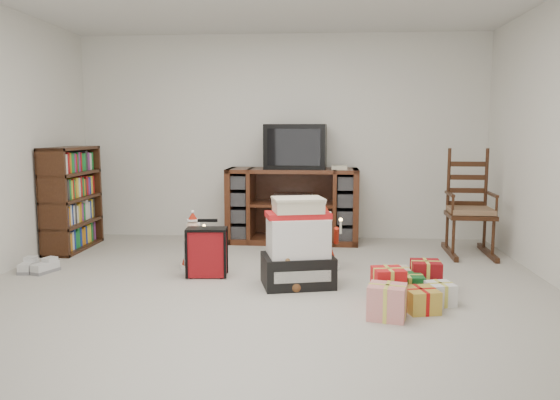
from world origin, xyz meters
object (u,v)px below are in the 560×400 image
Objects in this scene: gift_cluster at (410,287)px; rocking_chair at (469,217)px; bookshelf at (72,200)px; santa_figurine at (324,244)px; sneaker_pair at (37,267)px; teddy_bear at (288,270)px; crt_television at (296,147)px; red_suitcase at (207,252)px; tv_stand at (293,205)px; mrs_claus_figurine at (193,246)px; gift_pile at (298,248)px.

rocking_chair is at bearing 62.60° from gift_cluster.
rocking_chair is (4.40, 0.07, -0.15)m from bookshelf.
sneaker_pair is (-2.72, -0.31, -0.20)m from santa_figurine.
crt_television reaches higher than teddy_bear.
rocking_chair reaches higher than gift_cluster.
rocking_chair reaches higher than red_suitcase.
tv_stand is at bearing 38.49° from sneaker_pair.
bookshelf is at bearing 100.51° from sneaker_pair.
sneaker_pair is at bearing -144.72° from tv_stand.
mrs_claus_figurine is 1.61× the size of sneaker_pair.
tv_stand is at bearing 168.73° from rocking_chair.
tv_stand is 2.83× the size of mrs_claus_figurine.
crt_television reaches higher than gift_cluster.
crt_television is at bearing 12.37° from bookshelf.
bookshelf is 3.37× the size of sneaker_pair.
tv_stand is 2.13× the size of crt_television.
red_suitcase is (-2.65, -1.14, -0.18)m from rocking_chair.
rocking_chair is at bearing 19.12° from red_suitcase.
rocking_chair is 2.89m from red_suitcase.
bookshelf reaches higher than mrs_claus_figurine.
mrs_claus_figurine is (-0.20, 0.33, -0.02)m from red_suitcase.
crt_television reaches higher than red_suitcase.
crt_television reaches higher than santa_figurine.
tv_stand is 1.97m from teddy_bear.
sneaker_pair is (-1.44, -0.29, -0.16)m from mrs_claus_figurine.
teddy_bear is at bearing -26.92° from red_suitcase.
gift_pile is 1.42× the size of red_suitcase.
santa_figurine is (1.07, 0.36, 0.02)m from red_suitcase.
tv_stand reaches higher than gift_pile.
sneaker_pair is 3.45m from gift_cluster.
gift_cluster is at bearing -63.10° from crt_television.
tv_stand is 1.34m from santa_figurine.
sneaker_pair is (-2.41, 0.36, -0.12)m from teddy_bear.
gift_cluster is at bearing -64.02° from tv_stand.
rocking_chair is 3.47× the size of sneaker_pair.
santa_figurine reaches higher than gift_cluster.
crt_television reaches higher than tv_stand.
rocking_chair is 1.62× the size of crt_television.
sneaker_pair is at bearing -84.02° from bookshelf.
red_suitcase is (-0.84, 0.23, -0.10)m from gift_pile.
sneaker_pair is (-2.49, 0.27, -0.28)m from gift_pile.
bookshelf reaches higher than gift_pile.
sneaker_pair is at bearing -143.65° from crt_television.
rocking_chair is 1.84× the size of santa_figurine.
bookshelf is 1.75m from mrs_claus_figurine.
gift_cluster is (0.98, -0.29, -0.05)m from teddy_bear.
sneaker_pair is at bearing 160.52° from gift_pile.
mrs_claus_figurine is (-1.28, -0.02, -0.04)m from santa_figurine.
gift_pile is at bearing -139.97° from rocking_chair.
crt_television is at bearing -11.64° from tv_stand.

